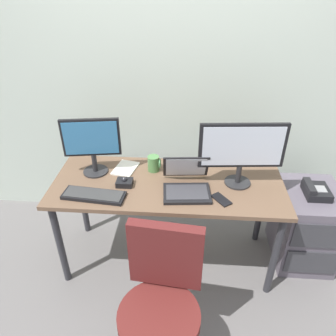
{
  "coord_description": "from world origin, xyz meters",
  "views": [
    {
      "loc": [
        0.13,
        -1.84,
        2.04
      ],
      "look_at": [
        0.0,
        0.0,
        0.86
      ],
      "focal_mm": 34.5,
      "sensor_mm": 36.0,
      "label": 1
    }
  ],
  "objects_px": {
    "desk_phone": "(316,191)",
    "monitor_main": "(242,149)",
    "cell_phone": "(221,199)",
    "banana": "(198,167)",
    "paper_notepad": "(126,168)",
    "laptop": "(186,183)",
    "monitor_side": "(92,142)",
    "file_cabinet": "(305,225)",
    "keyboard": "(94,195)",
    "trackball_mouse": "(125,182)",
    "office_chair": "(161,313)",
    "coffee_mug": "(154,163)"
  },
  "relations": [
    {
      "from": "keyboard",
      "to": "cell_phone",
      "type": "height_order",
      "value": "keyboard"
    },
    {
      "from": "desk_phone",
      "to": "banana",
      "type": "height_order",
      "value": "banana"
    },
    {
      "from": "desk_phone",
      "to": "monitor_side",
      "type": "xyz_separation_m",
      "value": [
        -1.6,
        -0.0,
        0.33
      ]
    },
    {
      "from": "trackball_mouse",
      "to": "paper_notepad",
      "type": "bearing_deg",
      "value": 98.89
    },
    {
      "from": "banana",
      "to": "file_cabinet",
      "type": "bearing_deg",
      "value": -5.09
    },
    {
      "from": "file_cabinet",
      "to": "coffee_mug",
      "type": "height_order",
      "value": "coffee_mug"
    },
    {
      "from": "office_chair",
      "to": "monitor_main",
      "type": "relative_size",
      "value": 1.64
    },
    {
      "from": "file_cabinet",
      "to": "desk_phone",
      "type": "bearing_deg",
      "value": -116.78
    },
    {
      "from": "file_cabinet",
      "to": "laptop",
      "type": "bearing_deg",
      "value": -168.69
    },
    {
      "from": "cell_phone",
      "to": "banana",
      "type": "bearing_deg",
      "value": 75.39
    },
    {
      "from": "keyboard",
      "to": "trackball_mouse",
      "type": "xyz_separation_m",
      "value": [
        0.18,
        0.15,
        0.01
      ]
    },
    {
      "from": "trackball_mouse",
      "to": "coffee_mug",
      "type": "xyz_separation_m",
      "value": [
        0.18,
        0.2,
        0.04
      ]
    },
    {
      "from": "keyboard",
      "to": "coffee_mug",
      "type": "relative_size",
      "value": 3.61
    },
    {
      "from": "desk_phone",
      "to": "laptop",
      "type": "bearing_deg",
      "value": -169.57
    },
    {
      "from": "file_cabinet",
      "to": "desk_phone",
      "type": "xyz_separation_m",
      "value": [
        -0.01,
        -0.02,
        0.35
      ]
    },
    {
      "from": "desk_phone",
      "to": "coffee_mug",
      "type": "relative_size",
      "value": 1.71
    },
    {
      "from": "office_chair",
      "to": "file_cabinet",
      "type": "bearing_deg",
      "value": 40.56
    },
    {
      "from": "cell_phone",
      "to": "monitor_side",
      "type": "bearing_deg",
      "value": 126.88
    },
    {
      "from": "desk_phone",
      "to": "file_cabinet",
      "type": "bearing_deg",
      "value": 63.22
    },
    {
      "from": "file_cabinet",
      "to": "laptop",
      "type": "distance_m",
      "value": 1.07
    },
    {
      "from": "monitor_side",
      "to": "coffee_mug",
      "type": "height_order",
      "value": "monitor_side"
    },
    {
      "from": "file_cabinet",
      "to": "paper_notepad",
      "type": "xyz_separation_m",
      "value": [
        -1.39,
        0.04,
        0.44
      ]
    },
    {
      "from": "keyboard",
      "to": "cell_phone",
      "type": "bearing_deg",
      "value": 1.65
    },
    {
      "from": "desk_phone",
      "to": "monitor_main",
      "type": "height_order",
      "value": "monitor_main"
    },
    {
      "from": "paper_notepad",
      "to": "banana",
      "type": "distance_m",
      "value": 0.54
    },
    {
      "from": "desk_phone",
      "to": "paper_notepad",
      "type": "xyz_separation_m",
      "value": [
        -1.39,
        0.05,
        0.09
      ]
    },
    {
      "from": "desk_phone",
      "to": "laptop",
      "type": "height_order",
      "value": "laptop"
    },
    {
      "from": "file_cabinet",
      "to": "trackball_mouse",
      "type": "relative_size",
      "value": 5.66
    },
    {
      "from": "monitor_side",
      "to": "trackball_mouse",
      "type": "relative_size",
      "value": 3.82
    },
    {
      "from": "desk_phone",
      "to": "monitor_side",
      "type": "relative_size",
      "value": 0.48
    },
    {
      "from": "cell_phone",
      "to": "trackball_mouse",
      "type": "bearing_deg",
      "value": 133.08
    },
    {
      "from": "file_cabinet",
      "to": "paper_notepad",
      "type": "distance_m",
      "value": 1.46
    },
    {
      "from": "monitor_side",
      "to": "keyboard",
      "type": "xyz_separation_m",
      "value": [
        0.07,
        -0.29,
        -0.23
      ]
    },
    {
      "from": "file_cabinet",
      "to": "trackball_mouse",
      "type": "height_order",
      "value": "trackball_mouse"
    },
    {
      "from": "laptop",
      "to": "banana",
      "type": "xyz_separation_m",
      "value": [
        0.08,
        0.26,
        -0.03
      ]
    },
    {
      "from": "keyboard",
      "to": "cell_phone",
      "type": "xyz_separation_m",
      "value": [
        0.83,
        0.02,
        -0.01
      ]
    },
    {
      "from": "keyboard",
      "to": "trackball_mouse",
      "type": "height_order",
      "value": "trackball_mouse"
    },
    {
      "from": "laptop",
      "to": "monitor_side",
      "type": "bearing_deg",
      "value": 165.66
    },
    {
      "from": "trackball_mouse",
      "to": "cell_phone",
      "type": "xyz_separation_m",
      "value": [
        0.65,
        -0.12,
        -0.02
      ]
    },
    {
      "from": "desk_phone",
      "to": "cell_phone",
      "type": "height_order",
      "value": "cell_phone"
    },
    {
      "from": "monitor_main",
      "to": "trackball_mouse",
      "type": "distance_m",
      "value": 0.82
    },
    {
      "from": "desk_phone",
      "to": "trackball_mouse",
      "type": "bearing_deg",
      "value": -173.74
    },
    {
      "from": "banana",
      "to": "office_chair",
      "type": "bearing_deg",
      "value": -101.29
    },
    {
      "from": "office_chair",
      "to": "monitor_main",
      "type": "height_order",
      "value": "monitor_main"
    },
    {
      "from": "keyboard",
      "to": "banana",
      "type": "height_order",
      "value": "banana"
    },
    {
      "from": "paper_notepad",
      "to": "desk_phone",
      "type": "bearing_deg",
      "value": -2.26
    },
    {
      "from": "laptop",
      "to": "paper_notepad",
      "type": "height_order",
      "value": "laptop"
    },
    {
      "from": "desk_phone",
      "to": "monitor_main",
      "type": "bearing_deg",
      "value": -173.05
    },
    {
      "from": "trackball_mouse",
      "to": "paper_notepad",
      "type": "distance_m",
      "value": 0.21
    },
    {
      "from": "desk_phone",
      "to": "cell_phone",
      "type": "relative_size",
      "value": 1.41
    }
  ]
}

